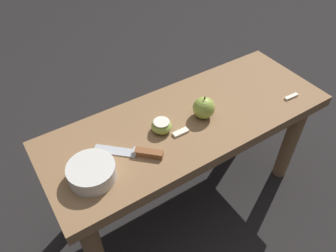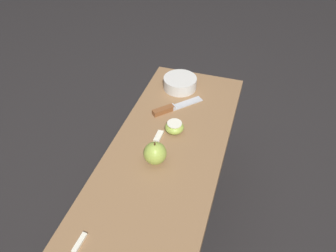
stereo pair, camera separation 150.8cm
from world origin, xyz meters
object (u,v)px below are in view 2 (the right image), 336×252
Objects in this scene: apple_cut at (174,127)px; knife at (171,108)px; wooden_bench at (165,169)px; bowl at (180,83)px; apple_whole at (155,153)px.

knife is at bearing -157.47° from apple_cut.
wooden_bench is 0.39m from bowl.
knife is 2.11× the size of apple_whole.
apple_whole reaches higher than bowl.
knife is 1.30× the size of bowl.
apple_cut is (-0.11, -0.00, 0.10)m from wooden_bench.
apple_whole is 0.16m from apple_cut.
apple_whole reaches higher than apple_cut.
apple_whole is 0.42m from bowl.
knife is at bearing -167.75° from wooden_bench.
wooden_bench is 0.15m from apple_cut.
bowl is at bearing 45.94° from knife.
knife is at bearing -173.54° from apple_whole.
apple_cut is at bearing 11.47° from bowl.
apple_cut is at bearing 173.95° from apple_whole.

